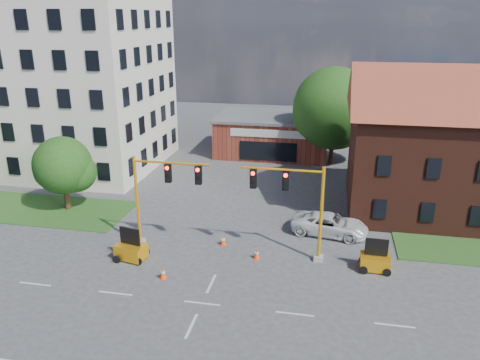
{
  "coord_description": "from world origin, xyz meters",
  "views": [
    {
      "loc": [
        6.16,
        -20.81,
        14.64
      ],
      "look_at": [
        0.14,
        10.0,
        3.63
      ],
      "focal_mm": 35.0,
      "sensor_mm": 36.0,
      "label": 1
    }
  ],
  "objects_px": {
    "signal_mast_west": "(160,191)",
    "trailer_east": "(375,261)",
    "trailer_west": "(131,250)",
    "pickup_white": "(330,224)",
    "signal_mast_east": "(295,201)"
  },
  "relations": [
    {
      "from": "signal_mast_west",
      "to": "trailer_east",
      "type": "height_order",
      "value": "signal_mast_west"
    },
    {
      "from": "trailer_west",
      "to": "trailer_east",
      "type": "xyz_separation_m",
      "value": [
        15.1,
        1.59,
        -0.03
      ]
    },
    {
      "from": "trailer_west",
      "to": "trailer_east",
      "type": "relative_size",
      "value": 1.05
    },
    {
      "from": "signal_mast_west",
      "to": "pickup_white",
      "type": "distance_m",
      "value": 12.1
    },
    {
      "from": "signal_mast_east",
      "to": "trailer_west",
      "type": "height_order",
      "value": "signal_mast_east"
    },
    {
      "from": "trailer_west",
      "to": "trailer_east",
      "type": "bearing_deg",
      "value": 17.93
    },
    {
      "from": "trailer_west",
      "to": "trailer_east",
      "type": "distance_m",
      "value": 15.18
    },
    {
      "from": "signal_mast_west",
      "to": "trailer_east",
      "type": "distance_m",
      "value": 14.15
    },
    {
      "from": "signal_mast_east",
      "to": "trailer_west",
      "type": "bearing_deg",
      "value": -167.95
    },
    {
      "from": "signal_mast_west",
      "to": "pickup_white",
      "type": "height_order",
      "value": "signal_mast_west"
    },
    {
      "from": "signal_mast_west",
      "to": "pickup_white",
      "type": "relative_size",
      "value": 1.16
    },
    {
      "from": "signal_mast_west",
      "to": "trailer_east",
      "type": "relative_size",
      "value": 3.12
    },
    {
      "from": "signal_mast_east",
      "to": "pickup_white",
      "type": "relative_size",
      "value": 1.16
    },
    {
      "from": "trailer_west",
      "to": "pickup_white",
      "type": "xyz_separation_m",
      "value": [
        12.32,
        6.13,
        0.09
      ]
    },
    {
      "from": "signal_mast_west",
      "to": "signal_mast_east",
      "type": "distance_m",
      "value": 8.71
    }
  ]
}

